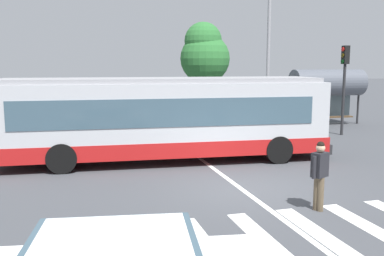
# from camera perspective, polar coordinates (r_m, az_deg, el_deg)

# --- Properties ---
(ground_plane) EXTENTS (160.00, 160.00, 0.00)m
(ground_plane) POSITION_cam_1_polar(r_m,az_deg,el_deg) (12.60, 6.95, -8.05)
(ground_plane) COLOR #424449
(city_transit_bus) EXTENTS (12.17, 3.45, 3.06)m
(city_transit_bus) POSITION_cam_1_polar(r_m,az_deg,el_deg) (15.87, -3.67, 1.27)
(city_transit_bus) COLOR black
(city_transit_bus) RESTS_ON ground_plane
(pedestrian_crossing_street) EXTENTS (0.53, 0.41, 1.72)m
(pedestrian_crossing_street) POSITION_cam_1_polar(r_m,az_deg,el_deg) (10.99, 16.42, -5.57)
(pedestrian_crossing_street) COLOR brown
(pedestrian_crossing_street) RESTS_ON ground_plane
(parked_car_teal) EXTENTS (2.27, 4.66, 1.35)m
(parked_car_teal) POSITION_cam_1_polar(r_m,az_deg,el_deg) (24.66, -16.90, 1.55)
(parked_car_teal) COLOR black
(parked_car_teal) RESTS_ON ground_plane
(parked_car_black) EXTENTS (1.95, 4.54, 1.35)m
(parked_car_black) POSITION_cam_1_polar(r_m,az_deg,el_deg) (24.14, -10.38, 1.64)
(parked_car_black) COLOR black
(parked_car_black) RESTS_ON ground_plane
(parked_car_silver) EXTENTS (2.11, 4.61, 1.35)m
(parked_car_silver) POSITION_cam_1_polar(r_m,az_deg,el_deg) (24.76, -4.56, 1.92)
(parked_car_silver) COLOR black
(parked_car_silver) RESTS_ON ground_plane
(parked_car_charcoal) EXTENTS (2.11, 4.61, 1.35)m
(parked_car_charcoal) POSITION_cam_1_polar(r_m,az_deg,el_deg) (25.63, 1.70, 2.16)
(parked_car_charcoal) COLOR black
(parked_car_charcoal) RESTS_ON ground_plane
(parked_car_white) EXTENTS (2.12, 4.61, 1.35)m
(parked_car_white) POSITION_cam_1_polar(r_m,az_deg,el_deg) (26.66, 6.85, 2.35)
(parked_car_white) COLOR black
(parked_car_white) RESTS_ON ground_plane
(traffic_light_far_corner) EXTENTS (0.33, 0.32, 4.45)m
(traffic_light_far_corner) POSITION_cam_1_polar(r_m,az_deg,el_deg) (22.97, 19.40, 6.56)
(traffic_light_far_corner) COLOR #28282B
(traffic_light_far_corner) RESTS_ON ground_plane
(bus_stop_shelter) EXTENTS (4.40, 1.54, 3.25)m
(bus_stop_shelter) POSITION_cam_1_polar(r_m,az_deg,el_deg) (26.56, 17.37, 5.58)
(bus_stop_shelter) COLOR #28282B
(bus_stop_shelter) RESTS_ON ground_plane
(twin_arm_street_lamp) EXTENTS (4.45, 0.32, 8.44)m
(twin_arm_street_lamp) POSITION_cam_1_polar(r_m,az_deg,el_deg) (25.80, 10.07, 12.02)
(twin_arm_street_lamp) COLOR #939399
(twin_arm_street_lamp) RESTS_ON ground_plane
(background_tree_right) EXTENTS (3.47, 3.47, 6.45)m
(background_tree_right) POSITION_cam_1_polar(r_m,az_deg,el_deg) (30.70, 1.65, 9.75)
(background_tree_right) COLOR brown
(background_tree_right) RESTS_ON ground_plane
(crosswalk_painted_stripes) EXTENTS (6.76, 3.29, 0.01)m
(crosswalk_painted_stripes) POSITION_cam_1_polar(r_m,az_deg,el_deg) (10.12, 19.58, -12.66)
(crosswalk_painted_stripes) COLOR silver
(crosswalk_painted_stripes) RESTS_ON ground_plane
(lane_center_line) EXTENTS (0.16, 24.00, 0.01)m
(lane_center_line) POSITION_cam_1_polar(r_m,az_deg,el_deg) (14.38, 3.66, -5.91)
(lane_center_line) COLOR silver
(lane_center_line) RESTS_ON ground_plane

